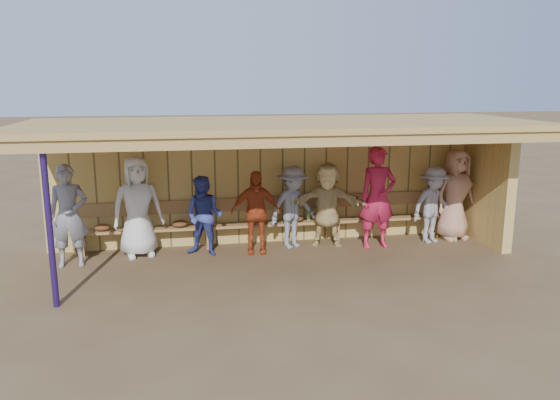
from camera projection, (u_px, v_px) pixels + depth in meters
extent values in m
plane|color=brown|center=(284.00, 261.00, 9.84)|extent=(90.00, 90.00, 0.00)
imported|color=gray|center=(69.00, 216.00, 9.41)|extent=(0.68, 0.47, 1.80)
imported|color=silver|center=(138.00, 207.00, 9.96)|extent=(1.03, 0.80, 1.86)
imported|color=#343F8F|center=(204.00, 216.00, 10.04)|extent=(0.89, 0.81, 1.49)
imported|color=#AE411B|center=(255.00, 212.00, 10.17)|extent=(0.94, 0.45, 1.57)
imported|color=gray|center=(293.00, 207.00, 10.51)|extent=(1.19, 0.97, 1.60)
imported|color=#E3C780|center=(327.00, 204.00, 10.62)|extent=(1.60, 0.87, 1.65)
imported|color=#BF1E41|center=(378.00, 198.00, 10.48)|extent=(0.73, 0.49, 1.97)
imported|color=tan|center=(455.00, 195.00, 11.05)|extent=(1.00, 0.75, 1.85)
imported|color=gray|center=(433.00, 205.00, 10.84)|extent=(1.12, 0.84, 1.54)
cube|color=tan|center=(271.00, 182.00, 10.88)|extent=(8.60, 0.20, 2.40)
cube|color=tan|center=(488.00, 183.00, 10.77)|extent=(0.20, 1.62, 2.40)
cube|color=tan|center=(284.00, 124.00, 9.32)|extent=(8.80, 3.20, 0.10)
cube|color=tan|center=(304.00, 141.00, 7.91)|extent=(8.80, 0.10, 0.18)
cube|color=tan|center=(49.00, 137.00, 8.66)|extent=(0.08, 3.00, 0.16)
cube|color=tan|center=(111.00, 135.00, 8.83)|extent=(0.08, 3.00, 0.16)
cube|color=tan|center=(171.00, 134.00, 9.01)|extent=(0.08, 3.00, 0.16)
cube|color=tan|center=(228.00, 133.00, 9.18)|extent=(0.08, 3.00, 0.16)
cube|color=tan|center=(284.00, 133.00, 9.35)|extent=(0.08, 3.00, 0.16)
cube|color=tan|center=(337.00, 132.00, 9.52)|extent=(0.08, 3.00, 0.16)
cube|color=tan|center=(389.00, 131.00, 9.69)|extent=(0.08, 3.00, 0.16)
cube|color=tan|center=(438.00, 130.00, 9.86)|extent=(0.08, 3.00, 0.16)
cube|color=tan|center=(486.00, 129.00, 10.03)|extent=(0.08, 3.00, 0.16)
cylinder|color=navy|center=(49.00, 226.00, 7.59)|extent=(0.09, 0.09, 2.40)
cube|color=#A37945|center=(273.00, 223.00, 10.77)|extent=(7.60, 0.32, 0.05)
cube|color=#A37945|center=(272.00, 203.00, 10.84)|extent=(7.60, 0.04, 0.26)
cube|color=#A37945|center=(83.00, 244.00, 10.16)|extent=(0.06, 0.29, 0.40)
cube|color=#A37945|center=(208.00, 238.00, 10.58)|extent=(0.06, 0.29, 0.40)
cube|color=#A37945|center=(336.00, 231.00, 11.05)|extent=(0.06, 0.29, 0.40)
cube|color=#A37945|center=(442.00, 226.00, 11.46)|extent=(0.06, 0.29, 0.40)
cylinder|color=orange|center=(449.00, 219.00, 11.24)|extent=(0.13, 0.41, 0.80)
sphere|color=gold|center=(437.00, 236.00, 11.27)|extent=(0.08, 0.08, 0.08)
ellipsoid|color=#593319|center=(103.00, 227.00, 10.12)|extent=(0.30, 0.24, 0.14)
ellipsoid|color=#593319|center=(180.00, 224.00, 10.37)|extent=(0.30, 0.24, 0.14)
ellipsoid|color=#593319|center=(296.00, 218.00, 10.78)|extent=(0.30, 0.24, 0.14)
cylinder|color=#82D369|center=(309.00, 215.00, 10.92)|extent=(0.07, 0.07, 0.22)
cylinder|color=gold|center=(388.00, 211.00, 11.22)|extent=(0.07, 0.07, 0.22)
cylinder|color=#78C160|center=(455.00, 236.00, 11.01)|extent=(0.07, 0.07, 0.22)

